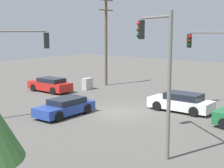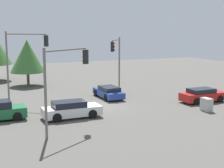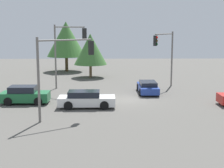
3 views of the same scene
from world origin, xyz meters
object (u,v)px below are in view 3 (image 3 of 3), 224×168
at_px(traffic_signal_cross, 66,46).
at_px(traffic_signal_aux, 166,49).
at_px(sedan_blue, 148,87).
at_px(sedan_white, 86,99).
at_px(traffic_signal_main, 61,62).
at_px(sedan_green, 25,95).

relative_size(traffic_signal_cross, traffic_signal_aux, 1.12).
distance_m(sedan_blue, sedan_white, 8.44).
bearing_deg(traffic_signal_aux, traffic_signal_main, -2.75).
bearing_deg(sedan_green, traffic_signal_aux, 118.05).
bearing_deg(traffic_signal_aux, traffic_signal_cross, -49.03).
height_order(sedan_white, traffic_signal_aux, traffic_signal_aux).
distance_m(sedan_green, traffic_signal_main, 7.27).
xyz_separation_m(sedan_green, traffic_signal_main, (5.08, 3.94, 3.40)).
relative_size(sedan_green, traffic_signal_main, 0.69).
bearing_deg(traffic_signal_aux, sedan_blue, -2.83).
relative_size(sedan_green, traffic_signal_aux, 0.68).
relative_size(sedan_blue, traffic_signal_main, 0.75).
relative_size(sedan_blue, sedan_green, 1.08).
bearing_deg(sedan_white, sedan_blue, 135.94).
bearing_deg(sedan_blue, traffic_signal_cross, 168.16).
xyz_separation_m(sedan_blue, traffic_signal_main, (9.49, -7.40, 3.52)).
distance_m(sedan_blue, sedan_green, 12.17).
height_order(traffic_signal_main, traffic_signal_aux, traffic_signal_aux).
bearing_deg(traffic_signal_cross, sedan_green, -76.82).
distance_m(traffic_signal_main, traffic_signal_aux, 15.59).
xyz_separation_m(sedan_white, traffic_signal_cross, (-7.81, -2.45, 4.02)).
height_order(sedan_blue, traffic_signal_cross, traffic_signal_cross).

